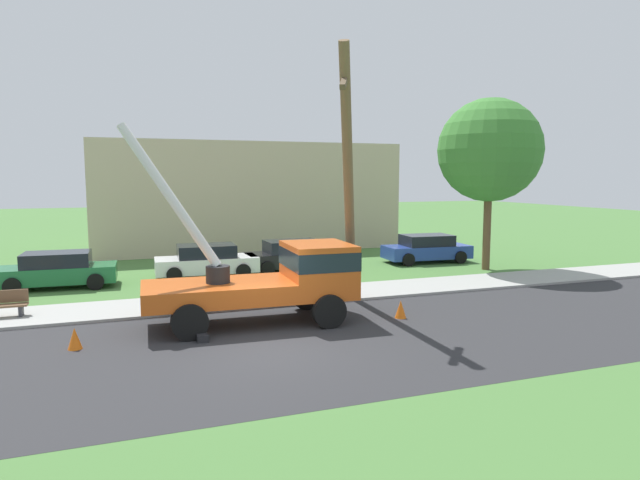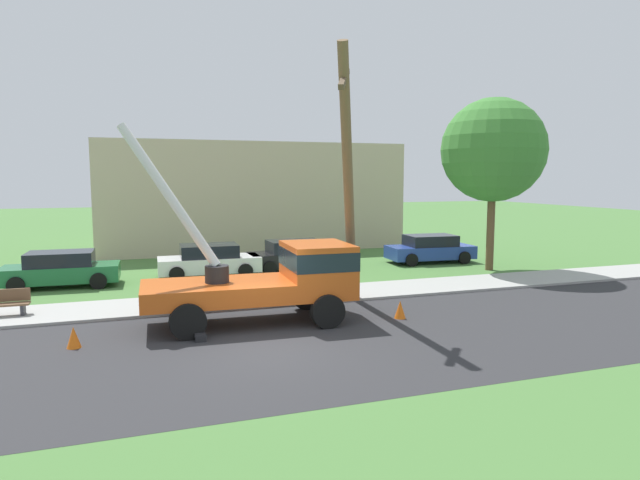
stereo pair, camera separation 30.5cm
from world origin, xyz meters
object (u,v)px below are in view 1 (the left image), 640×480
(parked_sedan_black, at_px, (292,255))
(utility_truck, at_px, (277,276))
(leaning_utility_pole, at_px, (348,181))
(traffic_cone_behind, at_px, (75,339))
(traffic_cone_curbside, at_px, (335,297))
(parked_sedan_blue, at_px, (427,249))
(roadside_tree_near, at_px, (490,151))
(parked_sedan_white, at_px, (207,261))
(traffic_cone_ahead, at_px, (401,309))
(parked_sedan_green, at_px, (57,270))

(parked_sedan_black, bearing_deg, utility_truck, -109.81)
(leaning_utility_pole, relative_size, traffic_cone_behind, 14.90)
(traffic_cone_curbside, distance_m, parked_sedan_blue, 10.71)
(roadside_tree_near, bearing_deg, parked_sedan_white, 168.61)
(leaning_utility_pole, distance_m, traffic_cone_ahead, 4.39)
(utility_truck, height_order, traffic_cone_behind, utility_truck)
(traffic_cone_behind, distance_m, parked_sedan_green, 8.88)
(utility_truck, relative_size, parked_sedan_white, 1.52)
(parked_sedan_black, bearing_deg, traffic_cone_curbside, -95.15)
(parked_sedan_green, distance_m, parked_sedan_black, 9.98)
(traffic_cone_ahead, xyz_separation_m, traffic_cone_curbside, (-1.26, 2.37, 0.00))
(traffic_cone_ahead, height_order, parked_sedan_white, parked_sedan_white)
(parked_sedan_black, bearing_deg, traffic_cone_ahead, -86.33)
(traffic_cone_behind, distance_m, parked_sedan_blue, 18.60)
(utility_truck, distance_m, parked_sedan_white, 8.38)
(parked_sedan_green, bearing_deg, traffic_cone_behind, -82.01)
(traffic_cone_ahead, bearing_deg, utility_truck, 165.47)
(parked_sedan_white, distance_m, roadside_tree_near, 13.93)
(parked_sedan_green, bearing_deg, roadside_tree_near, -6.58)
(utility_truck, height_order, leaning_utility_pole, leaning_utility_pole)
(parked_sedan_black, distance_m, parked_sedan_blue, 7.26)
(parked_sedan_green, height_order, parked_sedan_blue, same)
(utility_truck, relative_size, roadside_tree_near, 0.84)
(leaning_utility_pole, distance_m, parked_sedan_white, 9.25)
(utility_truck, height_order, traffic_cone_ahead, utility_truck)
(utility_truck, xyz_separation_m, parked_sedan_white, (-0.92, 8.30, -0.70))
(parked_sedan_black, relative_size, roadside_tree_near, 0.55)
(parked_sedan_blue, bearing_deg, traffic_cone_behind, -149.20)
(parked_sedan_green, distance_m, parked_sedan_white, 5.94)
(parked_sedan_green, xyz_separation_m, roadside_tree_near, (18.71, -2.16, 4.89))
(leaning_utility_pole, xyz_separation_m, parked_sedan_black, (0.58, 8.13, -3.54))
(leaning_utility_pole, distance_m, parked_sedan_blue, 11.84)
(utility_truck, distance_m, traffic_cone_behind, 5.80)
(parked_sedan_white, bearing_deg, traffic_cone_behind, -117.05)
(traffic_cone_ahead, distance_m, parked_sedan_white, 10.36)
(parked_sedan_blue, bearing_deg, leaning_utility_pole, -133.89)
(parked_sedan_black, bearing_deg, parked_sedan_blue, 0.13)
(traffic_cone_ahead, bearing_deg, leaning_utility_pole, 129.51)
(parked_sedan_black, height_order, roadside_tree_near, roadside_tree_near)
(leaning_utility_pole, height_order, parked_sedan_black, leaning_utility_pole)
(traffic_cone_ahead, distance_m, parked_sedan_blue, 11.67)
(traffic_cone_curbside, distance_m, parked_sedan_green, 11.34)
(traffic_cone_behind, bearing_deg, parked_sedan_blue, 30.80)
(leaning_utility_pole, bearing_deg, traffic_cone_curbside, 94.51)
(parked_sedan_green, bearing_deg, parked_sedan_blue, 2.47)
(traffic_cone_behind, bearing_deg, leaning_utility_pole, 9.63)
(leaning_utility_pole, relative_size, traffic_cone_ahead, 14.90)
(traffic_cone_curbside, relative_size, parked_sedan_white, 0.13)
(leaning_utility_pole, relative_size, parked_sedan_green, 1.87)
(parked_sedan_black, relative_size, parked_sedan_blue, 0.99)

